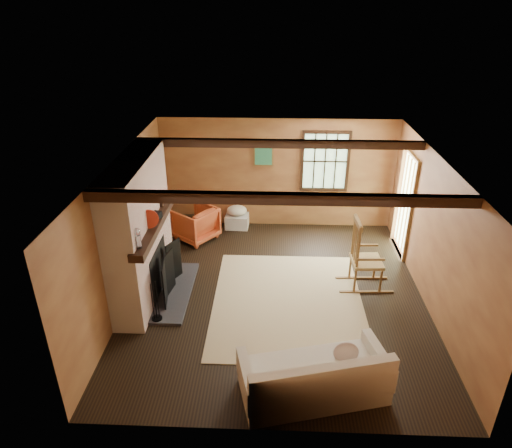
{
  "coord_description": "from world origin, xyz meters",
  "views": [
    {
      "loc": [
        -0.08,
        -6.5,
        4.62
      ],
      "look_at": [
        -0.36,
        0.4,
        1.16
      ],
      "focal_mm": 32.0,
      "sensor_mm": 36.0,
      "label": 1
    }
  ],
  "objects_px": {
    "fireplace": "(141,236)",
    "rocking_chair": "(364,259)",
    "laundry_basket": "(237,221)",
    "sofa": "(315,379)",
    "armchair": "(195,223)"
  },
  "relations": [
    {
      "from": "rocking_chair",
      "to": "sofa",
      "type": "bearing_deg",
      "value": 155.66
    },
    {
      "from": "laundry_basket",
      "to": "armchair",
      "type": "relative_size",
      "value": 0.63
    },
    {
      "from": "sofa",
      "to": "armchair",
      "type": "height_order",
      "value": "sofa"
    },
    {
      "from": "laundry_basket",
      "to": "sofa",
      "type": "bearing_deg",
      "value": -73.91
    },
    {
      "from": "fireplace",
      "to": "rocking_chair",
      "type": "distance_m",
      "value": 3.8
    },
    {
      "from": "rocking_chair",
      "to": "sofa",
      "type": "xyz_separation_m",
      "value": [
        -1.02,
        -2.54,
        -0.28
      ]
    },
    {
      "from": "sofa",
      "to": "laundry_basket",
      "type": "distance_m",
      "value": 4.93
    },
    {
      "from": "fireplace",
      "to": "sofa",
      "type": "relative_size",
      "value": 1.2
    },
    {
      "from": "sofa",
      "to": "armchair",
      "type": "bearing_deg",
      "value": 103.86
    },
    {
      "from": "sofa",
      "to": "laundry_basket",
      "type": "bearing_deg",
      "value": 92.16
    },
    {
      "from": "laundry_basket",
      "to": "armchair",
      "type": "xyz_separation_m",
      "value": [
        -0.83,
        -0.57,
        0.21
      ]
    },
    {
      "from": "fireplace",
      "to": "rocking_chair",
      "type": "bearing_deg",
      "value": 5.36
    },
    {
      "from": "fireplace",
      "to": "sofa",
      "type": "bearing_deg",
      "value": -38.8
    },
    {
      "from": "sofa",
      "to": "rocking_chair",
      "type": "bearing_deg",
      "value": 54.19
    },
    {
      "from": "rocking_chair",
      "to": "sofa",
      "type": "height_order",
      "value": "rocking_chair"
    }
  ]
}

